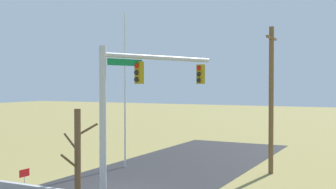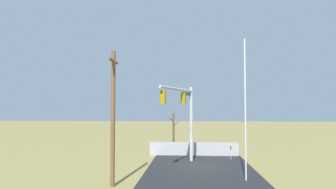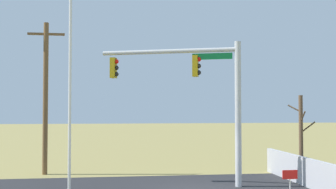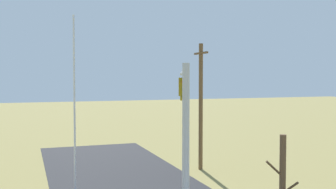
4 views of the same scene
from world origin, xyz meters
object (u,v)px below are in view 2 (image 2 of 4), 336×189
bare_tree (174,133)px  open_sign (231,149)px  signal_mast (184,109)px  utility_pole (113,115)px  flagpole (245,109)px

bare_tree → open_sign: (-2.92, -5.21, -1.19)m
signal_mast → open_sign: 5.90m
signal_mast → utility_pole: (-7.36, 4.06, -0.31)m
utility_pole → bare_tree: 13.17m
signal_mast → bare_tree: signal_mast is taller
signal_mast → open_sign: size_ratio=5.23×
flagpole → utility_pole: flagpole is taller
flagpole → open_sign: bearing=-0.8°
signal_mast → flagpole: 6.62m
signal_mast → bare_tree: 5.92m
open_sign → utility_pole: bearing=140.2°
signal_mast → bare_tree: size_ratio=1.57×
flagpole → utility_pole: size_ratio=1.14×
signal_mast → bare_tree: bearing=12.1°
utility_pole → signal_mast: bearing=-28.9°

